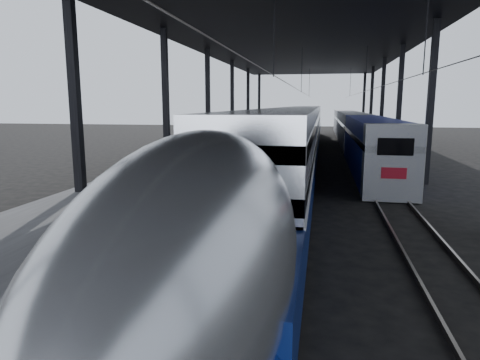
# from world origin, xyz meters

# --- Properties ---
(ground) EXTENTS (160.00, 160.00, 0.00)m
(ground) POSITION_xyz_m (0.00, 0.00, 0.00)
(ground) COLOR black
(ground) RESTS_ON ground
(platform) EXTENTS (6.00, 80.00, 1.00)m
(platform) POSITION_xyz_m (-3.50, 20.00, 0.50)
(platform) COLOR #4C4C4F
(platform) RESTS_ON ground
(yellow_strip) EXTENTS (0.30, 80.00, 0.01)m
(yellow_strip) POSITION_xyz_m (-0.70, 20.00, 1.00)
(yellow_strip) COLOR orange
(yellow_strip) RESTS_ON platform
(rails) EXTENTS (6.52, 80.00, 0.16)m
(rails) POSITION_xyz_m (4.50, 20.00, 0.08)
(rails) COLOR slate
(rails) RESTS_ON ground
(canopy) EXTENTS (18.00, 75.00, 9.47)m
(canopy) POSITION_xyz_m (1.90, 20.00, 9.12)
(canopy) COLOR black
(canopy) RESTS_ON ground
(tgv_train) EXTENTS (2.97, 65.20, 4.26)m
(tgv_train) POSITION_xyz_m (2.00, 22.92, 1.99)
(tgv_train) COLOR #B8BABF
(tgv_train) RESTS_ON ground
(second_train) EXTENTS (2.62, 56.05, 3.61)m
(second_train) POSITION_xyz_m (7.00, 36.78, 1.83)
(second_train) COLOR navy
(second_train) RESTS_ON ground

